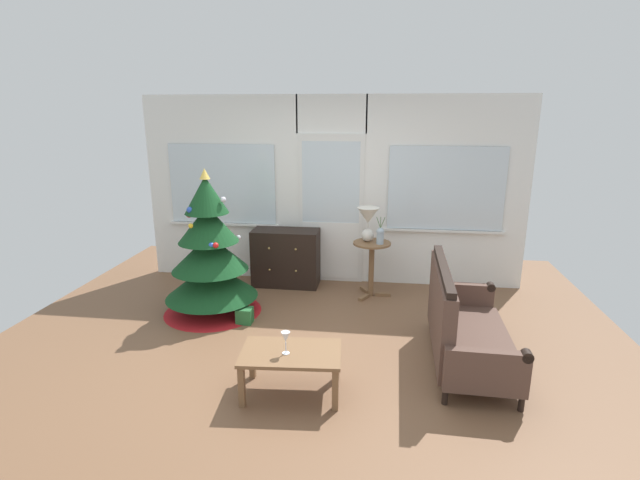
{
  "coord_description": "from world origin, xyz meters",
  "views": [
    {
      "loc": [
        0.7,
        -4.33,
        2.35
      ],
      "look_at": [
        0.05,
        0.55,
        1.0
      ],
      "focal_mm": 26.71,
      "sensor_mm": 36.0,
      "label": 1
    }
  ],
  "objects": [
    {
      "name": "ground_plane",
      "position": [
        0.0,
        0.0,
        0.0
      ],
      "size": [
        6.76,
        6.76,
        0.0
      ],
      "primitive_type": "plane",
      "color": "brown"
    },
    {
      "name": "back_wall_with_door",
      "position": [
        0.0,
        2.08,
        1.28
      ],
      "size": [
        5.2,
        0.14,
        2.55
      ],
      "color": "white",
      "rests_on": "ground"
    },
    {
      "name": "christmas_tree",
      "position": [
        -1.28,
        0.76,
        0.65
      ],
      "size": [
        1.16,
        1.16,
        1.72
      ],
      "color": "#4C331E",
      "rests_on": "ground"
    },
    {
      "name": "dresser_cabinet",
      "position": [
        -0.59,
        1.79,
        0.39
      ],
      "size": [
        0.9,
        0.45,
        0.78
      ],
      "color": "black",
      "rests_on": "ground"
    },
    {
      "name": "settee_sofa",
      "position": [
        1.48,
        -0.05,
        0.38
      ],
      "size": [
        0.75,
        1.62,
        0.96
      ],
      "color": "black",
      "rests_on": "ground"
    },
    {
      "name": "side_table",
      "position": [
        0.59,
        1.53,
        0.51
      ],
      "size": [
        0.5,
        0.48,
        0.72
      ],
      "color": "brown",
      "rests_on": "ground"
    },
    {
      "name": "table_lamp",
      "position": [
        0.53,
        1.57,
        1.01
      ],
      "size": [
        0.28,
        0.28,
        0.44
      ],
      "color": "silver",
      "rests_on": "side_table"
    },
    {
      "name": "flower_vase",
      "position": [
        0.69,
        1.47,
        0.84
      ],
      "size": [
        0.11,
        0.1,
        0.35
      ],
      "color": "#99ADBC",
      "rests_on": "side_table"
    },
    {
      "name": "coffee_table",
      "position": [
        -0.02,
        -0.79,
        0.33
      ],
      "size": [
        0.88,
        0.58,
        0.39
      ],
      "color": "brown",
      "rests_on": "ground"
    },
    {
      "name": "wine_glass",
      "position": [
        -0.05,
        -0.83,
        0.53
      ],
      "size": [
        0.08,
        0.08,
        0.2
      ],
      "color": "silver",
      "rests_on": "coffee_table"
    },
    {
      "name": "gift_box",
      "position": [
        -0.81,
        0.51,
        0.09
      ],
      "size": [
        0.18,
        0.16,
        0.18
      ],
      "primitive_type": "cube",
      "color": "#266633",
      "rests_on": "ground"
    }
  ]
}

